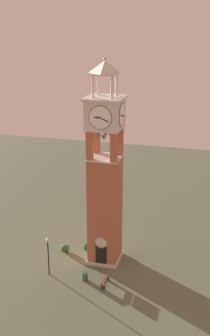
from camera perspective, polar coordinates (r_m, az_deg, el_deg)
name	(u,v)px	position (r m, az deg, el deg)	size (l,w,h in m)	color
ground	(105,259)	(42.32, 0.00, -12.27)	(80.00, 80.00, 0.00)	#5B664C
clock_tower	(105,182)	(38.64, 0.00, -1.99)	(3.36, 3.36, 19.36)	#AD5B42
park_bench	(106,280)	(38.48, 0.12, -15.02)	(0.46, 1.61, 0.95)	brown
lamp_post	(48,249)	(39.00, -7.77, -10.94)	(0.36, 0.36, 3.81)	black
trash_bin	(85,276)	(39.14, -2.76, -14.53)	(0.52, 0.52, 0.80)	#38513D
shrub_near_entry	(87,247)	(43.57, -2.48, -10.64)	(0.74, 0.74, 0.83)	#28562D
shrub_left_of_tower	(65,248)	(43.47, -5.45, -10.84)	(0.89, 0.89, 0.77)	#28562D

